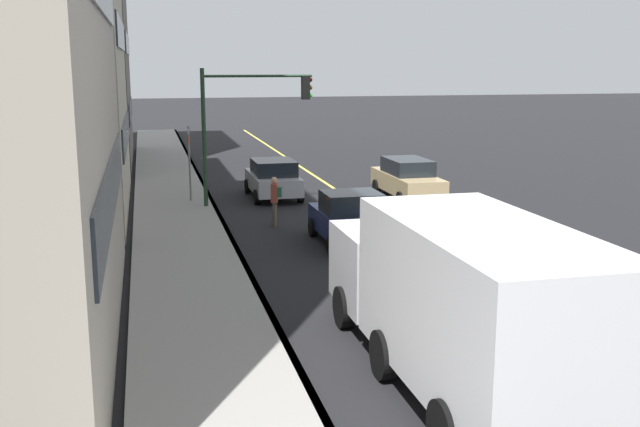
# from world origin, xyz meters

# --- Properties ---
(ground) EXTENTS (200.00, 200.00, 0.00)m
(ground) POSITION_xyz_m (0.00, 0.00, 0.00)
(ground) COLOR black
(sidewalk_slab) EXTENTS (80.00, 3.12, 0.15)m
(sidewalk_slab) POSITION_xyz_m (0.00, 7.18, 0.07)
(sidewalk_slab) COLOR gray
(sidewalk_slab) RESTS_ON ground
(curb_edge) EXTENTS (80.00, 0.16, 0.15)m
(curb_edge) POSITION_xyz_m (0.00, 5.70, 0.07)
(curb_edge) COLOR slate
(curb_edge) RESTS_ON ground
(lane_stripe_center) EXTENTS (80.00, 0.16, 0.01)m
(lane_stripe_center) POSITION_xyz_m (0.00, 0.00, 0.01)
(lane_stripe_center) COLOR #D8CC4C
(lane_stripe_center) RESTS_ON ground
(car_tan) EXTENTS (4.78, 1.88, 1.67)m
(car_tan) POSITION_xyz_m (6.31, -2.33, 0.85)
(car_tan) COLOR tan
(car_tan) RESTS_ON ground
(car_navy) EXTENTS (3.87, 2.07, 1.64)m
(car_navy) POSITION_xyz_m (-0.75, 2.08, 0.80)
(car_navy) COLOR navy
(car_navy) RESTS_ON ground
(car_silver) EXTENTS (4.10, 2.00, 1.61)m
(car_silver) POSITION_xyz_m (7.82, 3.05, 0.82)
(car_silver) COLOR #A8AAB2
(car_silver) RESTS_ON ground
(truck_white) EXTENTS (8.14, 2.61, 3.05)m
(truck_white) POSITION_xyz_m (-11.20, 3.08, 1.62)
(truck_white) COLOR silver
(truck_white) RESTS_ON ground
(pedestrian_with_backpack) EXTENTS (0.45, 0.44, 1.72)m
(pedestrian_with_backpack) POSITION_xyz_m (2.35, 3.93, 1.01)
(pedestrian_with_backpack) COLOR brown
(pedestrian_with_backpack) RESTS_ON ground
(traffic_light_mast) EXTENTS (0.28, 4.29, 5.37)m
(traffic_light_mast) POSITION_xyz_m (5.87, 4.34, 3.71)
(traffic_light_mast) COLOR #1E3823
(traffic_light_mast) RESTS_ON ground
(street_sign_post) EXTENTS (0.60, 0.08, 3.12)m
(street_sign_post) POSITION_xyz_m (7.22, 6.52, 1.83)
(street_sign_post) COLOR slate
(street_sign_post) RESTS_ON ground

